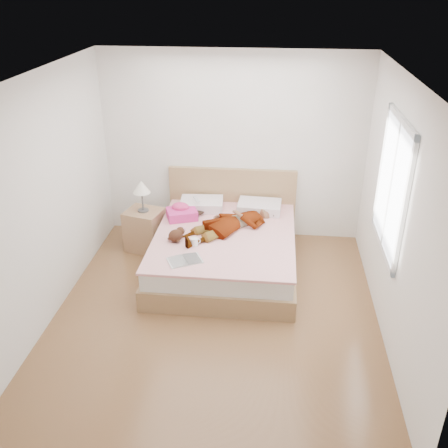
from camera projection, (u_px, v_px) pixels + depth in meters
name	position (u px, v px, depth m)	size (l,w,h in m)	color
ground	(216.00, 313.00, 5.64)	(4.00, 4.00, 0.00)	#4E3018
woman	(231.00, 220.00, 6.36)	(0.57, 1.51, 0.21)	white
hair	(192.00, 208.00, 6.85)	(0.40, 0.49, 0.07)	black
phone	(197.00, 199.00, 6.72)	(0.05, 0.11, 0.01)	silver
room_shell	(392.00, 186.00, 5.06)	(4.00, 4.00, 4.00)	white
bed	(226.00, 247.00, 6.43)	(1.80, 2.08, 1.00)	brown
towel	(182.00, 212.00, 6.63)	(0.47, 0.42, 0.20)	#DA3B8E
magazine	(185.00, 260.00, 5.67)	(0.45, 0.39, 0.02)	white
coffee_mug	(195.00, 242.00, 5.97)	(0.13, 0.11, 0.10)	white
plush_toy	(176.00, 235.00, 6.07)	(0.23, 0.29, 0.14)	black
nightstand	(145.00, 227.00, 6.82)	(0.56, 0.52, 1.01)	olive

